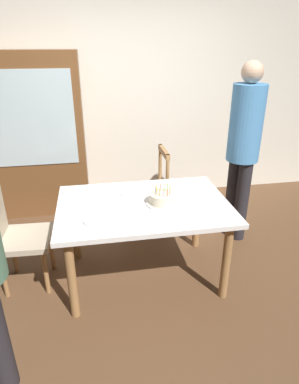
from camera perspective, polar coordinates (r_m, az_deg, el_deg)
ground at (r=3.14m, az=-0.93°, el=-14.20°), size 6.40×6.40×0.00m
back_wall at (r=4.34m, az=-5.15°, el=15.64°), size 6.40×0.10×2.60m
dining_table at (r=2.78m, az=-1.02°, el=-3.71°), size 1.43×0.97×0.74m
birthday_cake at (r=2.71m, az=2.32°, el=-1.24°), size 0.28×0.28×0.16m
plate_near_celebrant at (r=2.51m, az=-9.10°, el=-4.74°), size 0.22×0.22×0.01m
plate_far_side at (r=2.92m, az=-3.10°, el=-0.09°), size 0.22×0.22×0.01m
fork_near_celebrant at (r=2.53m, az=-12.73°, el=-4.94°), size 0.18×0.03×0.01m
fork_far_side at (r=2.91m, az=-6.22°, el=-0.40°), size 0.18×0.02×0.01m
fork_near_guest at (r=2.59m, az=5.66°, el=-3.70°), size 0.18×0.03×0.01m
chair_spindle_back at (r=3.61m, az=-0.23°, el=-0.15°), size 0.44×0.44×0.95m
chair_upholstered at (r=2.98m, az=-22.83°, el=-6.31°), size 0.46×0.46×0.95m
person_guest at (r=3.41m, az=16.07°, el=8.02°), size 0.32×0.32×1.83m
china_cabinet at (r=4.15m, az=-18.99°, el=9.12°), size 1.10×0.45×1.90m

